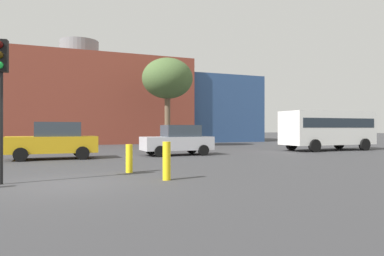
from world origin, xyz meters
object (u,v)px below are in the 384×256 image
at_px(parked_car_3, 178,140).
at_px(bollard_yellow_0, 167,161).
at_px(parked_car_2, 54,141).
at_px(white_bus, 328,127).
at_px(bare_tree_0, 167,79).
at_px(bollard_yellow_1, 129,158).
at_px(traffic_light_island, 1,78).

bearing_deg(parked_car_3, bollard_yellow_0, 67.79).
xyz_separation_m(parked_car_3, bollard_yellow_0, (-3.73, -9.13, -0.29)).
xyz_separation_m(parked_car_2, bollard_yellow_0, (2.97, -9.13, -0.35)).
relative_size(white_bus, bollard_yellow_0, 5.89).
bearing_deg(parked_car_2, parked_car_3, 180.00).
distance_m(parked_car_2, bare_tree_0, 14.31).
distance_m(parked_car_2, bollard_yellow_1, 7.31).
bearing_deg(bollard_yellow_1, white_bus, 24.30).
distance_m(bare_tree_0, bollard_yellow_0, 20.56).
distance_m(parked_car_3, traffic_light_island, 11.78).
distance_m(white_bus, bollard_yellow_1, 17.24).
height_order(traffic_light_island, bollard_yellow_0, traffic_light_island).
xyz_separation_m(parked_car_2, bollard_yellow_1, (2.33, -6.91, -0.43)).
relative_size(parked_car_2, bare_tree_0, 0.57).
bearing_deg(bollard_yellow_1, bare_tree_0, 67.17).
relative_size(parked_car_2, parked_car_3, 1.07).
bearing_deg(bollard_yellow_1, traffic_light_island, -162.35).
xyz_separation_m(parked_car_2, parked_car_3, (6.70, -0.00, -0.06)).
xyz_separation_m(white_bus, bollard_yellow_0, (-15.04, -9.30, -1.04)).
bearing_deg(bollard_yellow_1, parked_car_2, 108.62).
bearing_deg(bollard_yellow_1, parked_car_3, 57.69).
height_order(traffic_light_island, bollard_yellow_1, traffic_light_island).
xyz_separation_m(parked_car_2, bare_tree_0, (9.33, 9.71, 4.86)).
bearing_deg(white_bus, traffic_light_island, 23.03).
bearing_deg(white_bus, parked_car_2, 0.54).
xyz_separation_m(parked_car_3, bollard_yellow_1, (-4.37, -6.91, -0.37)).
xyz_separation_m(traffic_light_island, bare_tree_0, (10.87, 17.86, 2.83)).
height_order(bare_tree_0, bollard_yellow_1, bare_tree_0).
distance_m(traffic_light_island, bare_tree_0, 21.10).
xyz_separation_m(parked_car_3, white_bus, (11.31, 0.17, 0.76)).
height_order(traffic_light_island, bare_tree_0, bare_tree_0).
distance_m(white_bus, bollard_yellow_0, 17.71).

